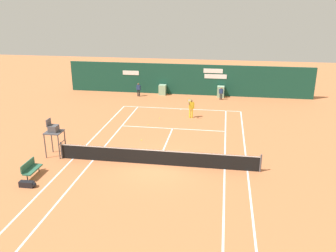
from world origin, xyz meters
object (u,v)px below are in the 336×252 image
object	(u,v)px
equipment_bag	(28,184)
tennis_ball_mid_court	(148,125)
ball_kid_right_post	(139,89)
tennis_ball_by_sideline	(160,118)
player_on_baseline	(191,107)
ball_kid_left_post	(221,92)
tennis_ball_near_service_line	(142,140)
player_bench	(31,168)
umpire_chair	(54,131)

from	to	relation	value
equipment_bag	tennis_ball_mid_court	world-z (taller)	equipment_bag
ball_kid_right_post	tennis_ball_by_sideline	world-z (taller)	ball_kid_right_post
player_on_baseline	ball_kid_right_post	world-z (taller)	player_on_baseline
ball_kid_left_post	tennis_ball_near_service_line	world-z (taller)	ball_kid_left_post
ball_kid_right_post	tennis_ball_mid_court	bearing A→B (deg)	111.50
equipment_bag	player_on_baseline	xyz separation A→B (m)	(7.30, 12.98, 0.79)
player_bench	tennis_ball_mid_court	distance (m)	10.50
equipment_bag	ball_kid_right_post	size ratio (longest dim) A/B	0.67
tennis_ball_near_service_line	ball_kid_right_post	bearing A→B (deg)	104.35
player_bench	umpire_chair	bearing A→B (deg)	178.15
player_bench	equipment_bag	world-z (taller)	player_bench
ball_kid_right_post	tennis_ball_by_sideline	xyz separation A→B (m)	(3.38, -6.77, -0.75)
player_bench	tennis_ball_near_service_line	size ratio (longest dim) A/B	20.59
player_bench	equipment_bag	bearing A→B (deg)	21.55
equipment_bag	player_on_baseline	world-z (taller)	player_on_baseline
umpire_chair	player_on_baseline	distance (m)	11.81
equipment_bag	tennis_ball_near_service_line	distance (m)	8.56
umpire_chair	equipment_bag	bearing A→B (deg)	5.20
ball_kid_right_post	tennis_ball_mid_court	world-z (taller)	ball_kid_right_post
umpire_chair	tennis_ball_by_sideline	xyz separation A→B (m)	(5.12, 8.35, -1.59)
tennis_ball_by_sideline	ball_kid_left_post	bearing A→B (deg)	54.11
equipment_bag	tennis_ball_by_sideline	xyz separation A→B (m)	(4.75, 12.38, -0.13)
ball_kid_right_post	ball_kid_left_post	bearing A→B (deg)	-176.57
equipment_bag	ball_kid_left_post	world-z (taller)	ball_kid_left_post
umpire_chair	player_bench	world-z (taller)	umpire_chair
ball_kid_right_post	tennis_ball_mid_court	size ratio (longest dim) A/B	20.11
tennis_ball_by_sideline	tennis_ball_near_service_line	bearing A→B (deg)	-94.16
player_bench	tennis_ball_mid_court	world-z (taller)	player_bench
player_bench	ball_kid_right_post	world-z (taller)	ball_kid_right_post
ball_kid_left_post	tennis_ball_by_sideline	world-z (taller)	ball_kid_left_post
umpire_chair	ball_kid_right_post	distance (m)	15.24
player_on_baseline	tennis_ball_mid_court	world-z (taller)	player_on_baseline
player_bench	tennis_ball_near_service_line	xyz separation A→B (m)	(4.85, 6.19, -0.48)
ball_kid_left_post	umpire_chair	bearing A→B (deg)	66.46
tennis_ball_near_service_line	player_on_baseline	bearing A→B (deg)	62.68
player_on_baseline	ball_kid_right_post	distance (m)	8.55
player_on_baseline	ball_kid_right_post	xyz separation A→B (m)	(-5.93, 6.16, -0.16)
ball_kid_left_post	tennis_ball_mid_court	size ratio (longest dim) A/B	18.50
tennis_ball_by_sideline	tennis_ball_mid_court	distance (m)	1.89
tennis_ball_by_sideline	tennis_ball_near_service_line	distance (m)	5.04
player_bench	ball_kid_right_post	size ratio (longest dim) A/B	1.02
ball_kid_left_post	tennis_ball_near_service_line	xyz separation A→B (m)	(-5.27, -11.80, -0.69)
umpire_chair	player_bench	size ratio (longest dim) A/B	1.73
player_on_baseline	tennis_ball_mid_court	distance (m)	4.05
player_bench	ball_kid_left_post	distance (m)	20.63
equipment_bag	ball_kid_right_post	world-z (taller)	ball_kid_right_post
equipment_bag	tennis_ball_near_service_line	size ratio (longest dim) A/B	13.49
ball_kid_left_post	equipment_bag	bearing A→B (deg)	73.23
player_on_baseline	tennis_ball_near_service_line	xyz separation A→B (m)	(-2.91, -5.63, -0.91)
ball_kid_right_post	tennis_ball_mid_court	xyz separation A→B (m)	(2.80, -8.57, -0.75)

